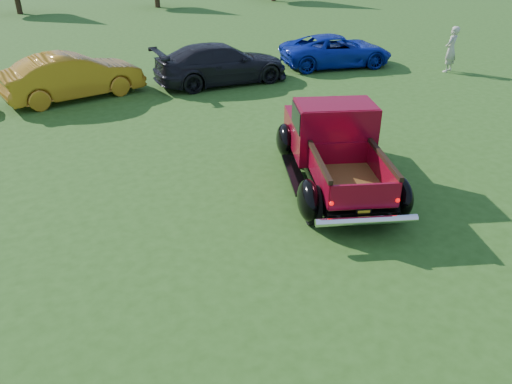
# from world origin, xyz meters

# --- Properties ---
(ground) EXTENTS (120.00, 120.00, 0.00)m
(ground) POSITION_xyz_m (0.00, 0.00, 0.00)
(ground) COLOR #284E16
(ground) RESTS_ON ground
(pickup_truck) EXTENTS (3.47, 5.04, 1.76)m
(pickup_truck) POSITION_xyz_m (2.16, 1.67, 0.83)
(pickup_truck) COLOR black
(pickup_truck) RESTS_ON ground
(show_car_yellow) EXTENTS (4.68, 2.41, 1.47)m
(show_car_yellow) POSITION_xyz_m (-2.23, 10.40, 0.74)
(show_car_yellow) COLOR #BA7918
(show_car_yellow) RESTS_ON ground
(show_car_grey) EXTENTS (4.88, 2.02, 1.41)m
(show_car_grey) POSITION_xyz_m (2.85, 9.99, 0.71)
(show_car_grey) COLOR black
(show_car_grey) RESTS_ON ground
(show_car_blue) EXTENTS (4.83, 2.92, 1.25)m
(show_car_blue) POSITION_xyz_m (8.00, 10.32, 0.63)
(show_car_blue) COLOR #0E249E
(show_car_blue) RESTS_ON ground
(spectator) EXTENTS (0.74, 0.63, 1.73)m
(spectator) POSITION_xyz_m (11.50, 7.67, 0.87)
(spectator) COLOR #B3AF9B
(spectator) RESTS_ON ground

